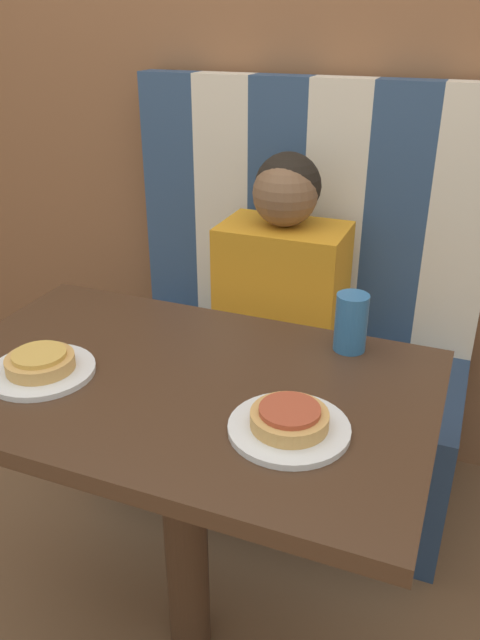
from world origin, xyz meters
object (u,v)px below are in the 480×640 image
Objects in this scene: pizza_left at (40,361)px; plate_left at (42,371)px; pizza_right at (289,418)px; plate_right at (289,428)px; drinking_cup at (351,323)px; person at (283,268)px.

plate_left is at bearing 0.00° from pizza_left.
plate_right is at bearing 0.00° from pizza_right.
plate_left is at bearing 180.00° from pizza_right.
pizza_left is 1.00× the size of pizza_right.
pizza_right is at bearing 0.00° from pizza_left.
pizza_left is 0.64m from drinking_cup.
plate_right is 0.52m from pizza_left.
pizza_left is at bearing -108.83° from person.
person reaches higher than plate_left.
pizza_right is (0.00, 0.00, 0.02)m from plate_right.
plate_left is 0.02m from pizza_left.
person reaches higher than pizza_right.
person is at bearing 71.17° from pizza_left.
person is 2.91× the size of plate_left.
drinking_cup is at bearing -56.11° from person.
plate_right is 1.57× the size of pizza_right.
pizza_right is at bearing -95.22° from drinking_cup.
person reaches higher than plate_right.
person is 4.55× the size of pizza_right.
pizza_left reaches higher than plate_left.
plate_left is (-0.26, -0.75, 0.02)m from person.
person is at bearing 108.83° from plate_right.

